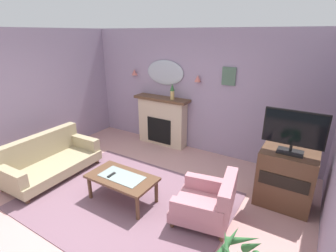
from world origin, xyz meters
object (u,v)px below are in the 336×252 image
wall_mirror (165,73)px  wall_sconce_left (134,72)px  framed_picture (229,76)px  armchair_by_coffee_table (209,202)px  mantel_vase_centre (172,91)px  tv_remote (111,175)px  floral_couch (48,159)px  wall_sconce_right (198,78)px  coffee_table (122,180)px  tv_flatscreen (294,131)px  fireplace (162,121)px  tv_cabinet (285,179)px

wall_mirror → wall_sconce_left: 0.85m
wall_sconce_left → framed_picture: framed_picture is taller
armchair_by_coffee_table → wall_mirror: bearing=134.7°
mantel_vase_centre → armchair_by_coffee_table: (1.75, -1.91, -1.04)m
tv_remote → floral_couch: 1.58m
tv_remote → wall_mirror: bearing=102.4°
tv_remote → wall_sconce_right: bearing=82.6°
coffee_table → floral_couch: bearing=-176.2°
armchair_by_coffee_table → tv_flatscreen: size_ratio=1.13×
wall_sconce_left → tv_remote: wall_sconce_left is taller
framed_picture → armchair_by_coffee_table: (0.55, -2.09, -1.44)m
fireplace → mantel_vase_centre: 0.83m
mantel_vase_centre → wall_sconce_left: bearing=174.0°
wall_mirror → coffee_table: wall_mirror is taller
framed_picture → tv_cabinet: bearing=-38.8°
wall_sconce_right → floral_couch: (-1.88, -2.45, -1.34)m
wall_mirror → tv_remote: 2.80m
mantel_vase_centre → floral_couch: 2.87m
tv_remote → tv_flatscreen: tv_flatscreen is taller
framed_picture → coffee_table: 2.87m
mantel_vase_centre → coffee_table: 2.44m
fireplace → mantel_vase_centre: (0.30, -0.03, 0.78)m
coffee_table → floral_couch: (-1.72, -0.12, -0.06)m
wall_mirror → tv_cabinet: bearing=-21.0°
wall_sconce_left → wall_mirror: bearing=3.4°
mantel_vase_centre → floral_couch: (-1.33, -2.33, -1.03)m
mantel_vase_centre → floral_couch: mantel_vase_centre is taller
mantel_vase_centre → armchair_by_coffee_table: size_ratio=0.37×
mantel_vase_centre → tv_cabinet: bearing=-20.0°
wall_sconce_left → armchair_by_coffee_table: bearing=-34.9°
tv_flatscreen → mantel_vase_centre: bearing=159.6°
mantel_vase_centre → tv_flatscreen: bearing=-20.4°
fireplace → wall_sconce_left: bearing=173.8°
coffee_table → fireplace: bearing=107.2°
coffee_table → armchair_by_coffee_table: 1.39m
mantel_vase_centre → armchair_by_coffee_table: 2.79m
fireplace → framed_picture: framed_picture is taller
wall_sconce_right → tv_flatscreen: size_ratio=0.17×
wall_mirror → armchair_by_coffee_table: size_ratio=1.01×
wall_mirror → framed_picture: 1.50m
framed_picture → wall_sconce_right: bearing=-174.7°
wall_sconce_right → tv_cabinet: bearing=-27.4°
framed_picture → floral_couch: framed_picture is taller
wall_sconce_left → framed_picture: 2.35m
tv_flatscreen → tv_remote: bearing=-150.9°
fireplace → framed_picture: 1.91m
coffee_table → wall_sconce_right: bearing=86.2°
wall_sconce_right → floral_couch: size_ratio=0.08×
coffee_table → tv_flatscreen: 2.67m
wall_sconce_left → fireplace: bearing=-6.2°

